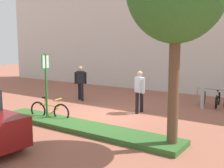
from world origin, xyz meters
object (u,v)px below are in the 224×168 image
(person_casual_tan, at_px, (140,89))
(person_suited_dark, at_px, (81,81))
(bike_at_sign, at_px, (50,111))
(parking_sign_post, at_px, (46,78))
(bollard_steel, at_px, (202,99))

(person_casual_tan, xyz_separation_m, person_suited_dark, (-3.75, 0.69, 0.00))
(bike_at_sign, bearing_deg, parking_sign_post, -67.35)
(bollard_steel, xyz_separation_m, person_suited_dark, (-5.66, -1.50, 0.53))
(parking_sign_post, xyz_separation_m, person_suited_dark, (-1.67, 3.78, -0.62))
(bollard_steel, height_order, person_casual_tan, person_casual_tan)
(parking_sign_post, relative_size, person_casual_tan, 1.42)
(parking_sign_post, xyz_separation_m, bollard_steel, (3.98, 5.27, -1.15))
(parking_sign_post, height_order, bollard_steel, parking_sign_post)
(bollard_steel, relative_size, person_suited_dark, 0.52)
(person_casual_tan, bearing_deg, bike_at_sign, -126.72)
(parking_sign_post, distance_m, bollard_steel, 6.71)
(person_casual_tan, bearing_deg, bollard_steel, 48.77)
(bike_at_sign, height_order, person_suited_dark, person_suited_dark)
(parking_sign_post, xyz_separation_m, person_casual_tan, (2.07, 3.09, -0.62))
(parking_sign_post, relative_size, bike_at_sign, 1.48)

